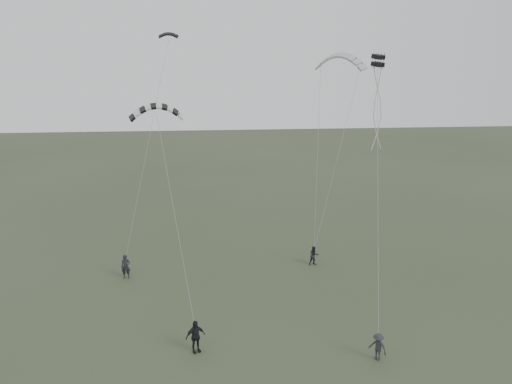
{
  "coord_description": "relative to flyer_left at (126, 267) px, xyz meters",
  "views": [
    {
      "loc": [
        -1.13,
        -26.68,
        16.63
      ],
      "look_at": [
        1.44,
        5.4,
        6.85
      ],
      "focal_mm": 35.0,
      "sensor_mm": 36.0,
      "label": 1
    }
  ],
  "objects": [
    {
      "name": "kite_box",
      "position": [
        16.68,
        -3.22,
        14.58
      ],
      "size": [
        0.86,
        0.89,
        0.77
      ],
      "primitive_type": null,
      "rotation": [
        0.14,
        0.0,
        0.54
      ],
      "color": "black",
      "rests_on": "flyer_far"
    },
    {
      "name": "flyer_far",
      "position": [
        15.23,
        -11.04,
        -0.1
      ],
      "size": [
        1.14,
        1.16,
        1.6
      ],
      "primitive_type": "imported",
      "rotation": [
        0.0,
        0.0,
        -0.81
      ],
      "color": "#27282D",
      "rests_on": "ground"
    },
    {
      "name": "kite_striped",
      "position": [
        3.17,
        -2.77,
        11.92
      ],
      "size": [
        3.39,
        1.52,
        1.41
      ],
      "primitive_type": null,
      "rotation": [
        0.22,
        0.0,
        0.14
      ],
      "color": "black",
      "rests_on": "flyer_center"
    },
    {
      "name": "flyer_center",
      "position": [
        5.38,
        -9.51,
        0.06
      ],
      "size": [
        1.22,
        0.89,
        1.93
      ],
      "primitive_type": "imported",
      "rotation": [
        0.0,
        0.0,
        0.42
      ],
      "color": "black",
      "rests_on": "ground"
    },
    {
      "name": "kite_dark_small",
      "position": [
        3.48,
        4.63,
        16.21
      ],
      "size": [
        1.41,
        0.57,
        0.61
      ],
      "primitive_type": null,
      "rotation": [
        0.38,
        0.0,
        -0.0
      ],
      "color": "black",
      "rests_on": "flyer_left"
    },
    {
      "name": "kite_pale_large",
      "position": [
        16.98,
        7.42,
        14.61
      ],
      "size": [
        4.27,
        3.49,
        1.91
      ],
      "primitive_type": null,
      "rotation": [
        0.3,
        0.0,
        -0.59
      ],
      "color": "#AAACAF",
      "rests_on": "flyer_right"
    },
    {
      "name": "flyer_left",
      "position": [
        0.0,
        0.0,
        0.0
      ],
      "size": [
        0.7,
        0.51,
        1.8
      ],
      "primitive_type": "imported",
      "rotation": [
        0.0,
        0.0,
        0.12
      ],
      "color": "black",
      "rests_on": "ground"
    },
    {
      "name": "ground",
      "position": [
        7.94,
        -7.08,
        -0.9
      ],
      "size": [
        140.0,
        140.0,
        0.0
      ],
      "primitive_type": "plane",
      "color": "#354029",
      "rests_on": "ground"
    },
    {
      "name": "flyer_right",
      "position": [
        14.08,
        1.09,
        -0.14
      ],
      "size": [
        0.83,
        0.69,
        1.53
      ],
      "primitive_type": "imported",
      "rotation": [
        0.0,
        0.0,
        0.16
      ],
      "color": "black",
      "rests_on": "ground"
    }
  ]
}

